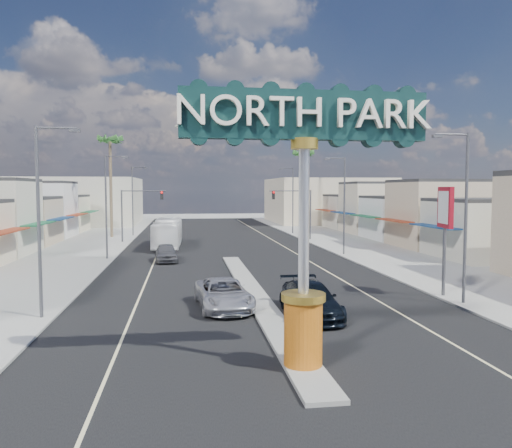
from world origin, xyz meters
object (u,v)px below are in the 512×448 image
object	(u,v)px
traffic_signal_left	(138,205)
streetlight_r_mid	(343,200)
streetlight_r_far	(292,197)
bank_pylon_sign	(445,213)
suv_right	(310,300)
suv_left	(224,294)
palm_left_far	(110,145)
palm_right_mid	(303,158)
gateway_sign	(304,194)
streetlight_l_far	(134,197)
streetlight_l_near	(42,212)
streetlight_l_mid	(108,201)
palm_right_far	(307,149)
car_parked_left	(166,253)
streetlight_r_near	(463,209)
traffic_signal_right	(296,204)
city_bus	(168,233)

from	to	relation	value
traffic_signal_left	streetlight_r_mid	xyz separation A→B (m)	(19.62, -13.99, 0.79)
streetlight_r_far	bank_pylon_sign	size ratio (longest dim) A/B	1.47
streetlight_r_mid	suv_right	distance (m)	23.15
traffic_signal_left	suv_right	world-z (taller)	traffic_signal_left
suv_left	bank_pylon_sign	distance (m)	13.15
palm_left_far	palm_right_mid	distance (m)	26.70
gateway_sign	palm_right_mid	size ratio (longest dim) A/B	0.76
palm_left_far	suv_left	xyz separation A→B (m)	(11.00, -39.04, -10.74)
streetlight_l_far	suv_left	bearing A→B (deg)	-78.39
streetlight_l_near	streetlight_l_mid	world-z (taller)	same
palm_right_mid	palm_left_far	bearing A→B (deg)	-167.01
traffic_signal_left	palm_right_far	bearing A→B (deg)	36.67
car_parked_left	streetlight_r_near	bearing A→B (deg)	-53.24
streetlight_l_far	streetlight_r_far	world-z (taller)	same
streetlight_l_mid	streetlight_l_far	distance (m)	22.00
traffic_signal_right	streetlight_r_mid	size ratio (longest dim) A/B	0.67
streetlight_l_mid	palm_left_far	distance (m)	21.16
streetlight_r_near	car_parked_left	bearing A→B (deg)	131.13
gateway_sign	streetlight_r_far	bearing A→B (deg)	78.22
traffic_signal_left	streetlight_r_far	world-z (taller)	streetlight_r_far
car_parked_left	streetlight_l_far	bearing A→B (deg)	97.36
streetlight_r_mid	palm_right_mid	world-z (taller)	palm_right_mid
gateway_sign	suv_right	world-z (taller)	gateway_sign
palm_right_far	suv_right	world-z (taller)	palm_right_far
streetlight_l_near	suv_right	bearing A→B (deg)	-5.21
car_parked_left	suv_left	bearing A→B (deg)	-82.93
streetlight_l_far	palm_right_mid	world-z (taller)	palm_right_mid
streetlight_l_mid	bank_pylon_sign	world-z (taller)	streetlight_l_mid
palm_right_mid	suv_left	distance (m)	48.48
traffic_signal_left	streetlight_l_mid	size ratio (longest dim) A/B	0.67
streetlight_l_near	suv_left	distance (m)	9.52
streetlight_r_far	palm_left_far	xyz separation A→B (m)	(-23.43, -2.00, 6.43)
streetlight_l_mid	palm_right_far	xyz separation A→B (m)	(25.43, 32.00, 7.32)
gateway_sign	streetlight_l_mid	world-z (taller)	gateway_sign
palm_right_far	traffic_signal_left	bearing A→B (deg)	-143.33
palm_right_mid	streetlight_l_far	bearing A→B (deg)	-170.31
palm_left_far	bank_pylon_sign	xyz separation A→B (m)	(23.49, -38.11, -6.76)
gateway_sign	car_parked_left	distance (m)	27.33
palm_right_far	suv_left	bearing A→B (deg)	-108.42
streetlight_l_near	streetlight_l_far	size ratio (longest dim) A/B	1.00
streetlight_l_mid	palm_right_far	world-z (taller)	palm_right_far
streetlight_r_near	suv_right	size ratio (longest dim) A/B	1.62
streetlight_l_mid	streetlight_l_far	bearing A→B (deg)	90.00
car_parked_left	palm_right_far	bearing A→B (deg)	54.36
streetlight_l_mid	palm_right_mid	distance (m)	35.44
gateway_sign	streetlight_r_near	size ratio (longest dim) A/B	1.02
suv_right	city_bus	distance (m)	30.94
traffic_signal_right	bank_pylon_sign	distance (m)	32.13
streetlight_r_near	city_bus	distance (m)	33.23
streetlight_l_mid	suv_right	xyz separation A→B (m)	(12.43, -21.13, -4.26)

